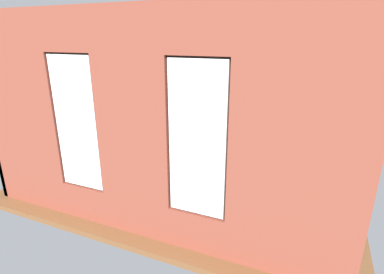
% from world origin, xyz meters
% --- Properties ---
extents(ground_plane, '(7.02, 5.70, 0.10)m').
position_xyz_m(ground_plane, '(0.00, 0.00, -0.05)').
color(ground_plane, brown).
extents(brick_wall_with_windows, '(6.42, 0.30, 3.54)m').
position_xyz_m(brick_wall_with_windows, '(-0.00, 2.47, 1.75)').
color(brick_wall_with_windows, brown).
rests_on(brick_wall_with_windows, ground_plane).
extents(white_wall_right, '(0.10, 4.70, 3.54)m').
position_xyz_m(white_wall_right, '(3.16, 0.20, 1.77)').
color(white_wall_right, white).
rests_on(white_wall_right, ground_plane).
extents(couch_by_window, '(1.97, 0.87, 0.80)m').
position_xyz_m(couch_by_window, '(0.03, 1.82, 0.33)').
color(couch_by_window, black).
rests_on(couch_by_window, ground_plane).
extents(couch_left, '(0.95, 2.03, 0.80)m').
position_xyz_m(couch_left, '(-2.51, 0.01, 0.33)').
color(couch_left, black).
rests_on(couch_left, ground_plane).
extents(coffee_table, '(1.23, 0.82, 0.41)m').
position_xyz_m(coffee_table, '(-0.25, -0.44, 0.36)').
color(coffee_table, olive).
rests_on(coffee_table, ground_plane).
extents(cup_ceramic, '(0.09, 0.09, 0.10)m').
position_xyz_m(cup_ceramic, '(-0.25, -0.44, 0.46)').
color(cup_ceramic, '#33567F').
rests_on(cup_ceramic, coffee_table).
extents(candle_jar, '(0.08, 0.08, 0.10)m').
position_xyz_m(candle_jar, '(0.12, -0.32, 0.46)').
color(candle_jar, '#B7333D').
rests_on(candle_jar, coffee_table).
extents(table_plant_small, '(0.14, 0.14, 0.22)m').
position_xyz_m(table_plant_small, '(-0.59, -0.59, 0.53)').
color(table_plant_small, brown).
rests_on(table_plant_small, coffee_table).
extents(remote_gray, '(0.18, 0.09, 0.02)m').
position_xyz_m(remote_gray, '(-0.34, -0.32, 0.42)').
color(remote_gray, '#59595B').
rests_on(remote_gray, coffee_table).
extents(media_console, '(1.02, 0.42, 0.52)m').
position_xyz_m(media_console, '(2.86, 0.02, 0.26)').
color(media_console, black).
rests_on(media_console, ground_plane).
extents(tv_flatscreen, '(1.07, 0.20, 0.76)m').
position_xyz_m(tv_flatscreen, '(2.86, 0.01, 0.90)').
color(tv_flatscreen, black).
rests_on(tv_flatscreen, media_console).
extents(papasan_chair, '(1.03, 1.03, 0.67)m').
position_xyz_m(papasan_chair, '(0.36, -1.62, 0.43)').
color(papasan_chair, olive).
rests_on(papasan_chair, ground_plane).
extents(potted_plant_corner_near_left, '(0.75, 0.78, 1.21)m').
position_xyz_m(potted_plant_corner_near_left, '(-2.66, -1.86, 0.68)').
color(potted_plant_corner_near_left, brown).
rests_on(potted_plant_corner_near_left, ground_plane).
extents(potted_plant_between_couches, '(0.93, 1.00, 1.24)m').
position_xyz_m(potted_plant_between_couches, '(-1.42, 1.77, 0.73)').
color(potted_plant_between_couches, '#47423D').
rests_on(potted_plant_between_couches, ground_plane).
extents(potted_plant_near_tv, '(0.71, 0.71, 1.09)m').
position_xyz_m(potted_plant_near_tv, '(2.31, 0.98, 0.71)').
color(potted_plant_near_tv, '#9E5638').
rests_on(potted_plant_near_tv, ground_plane).
extents(potted_plant_corner_far_left, '(0.94, 1.03, 1.29)m').
position_xyz_m(potted_plant_corner_far_left, '(-2.67, 1.92, 0.73)').
color(potted_plant_corner_far_left, '#47423D').
rests_on(potted_plant_corner_far_left, ground_plane).
extents(potted_plant_by_left_couch, '(0.36, 0.36, 0.70)m').
position_xyz_m(potted_plant_by_left_couch, '(-2.11, -1.44, 0.46)').
color(potted_plant_by_left_couch, brown).
rests_on(potted_plant_by_left_couch, ground_plane).
extents(potted_plant_foreground_right, '(0.67, 0.67, 0.83)m').
position_xyz_m(potted_plant_foreground_right, '(2.56, -1.80, 0.54)').
color(potted_plant_foreground_right, beige).
rests_on(potted_plant_foreground_right, ground_plane).
extents(potted_plant_beside_window_right, '(0.51, 0.51, 0.93)m').
position_xyz_m(potted_plant_beside_window_right, '(1.87, 1.92, 0.60)').
color(potted_plant_beside_window_right, brown).
rests_on(potted_plant_beside_window_right, ground_plane).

